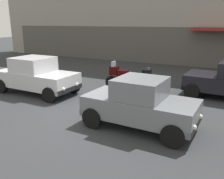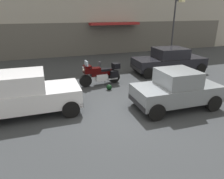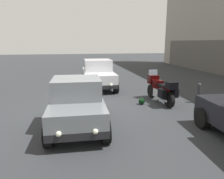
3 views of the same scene
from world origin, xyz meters
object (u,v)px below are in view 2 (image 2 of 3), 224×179
object	(u,v)px
car_wagon_end	(27,94)
bollard_curbside	(100,68)
motorcycle	(101,73)
streetlamp_curbside	(175,24)
car_compact_side	(176,89)
helmet	(109,87)
car_sedan_far	(169,60)

from	to	relation	value
car_wagon_end	bollard_curbside	xyz separation A→B (m)	(3.96, 3.95, -0.33)
motorcycle	streetlamp_curbside	distance (m)	8.16
motorcycle	streetlamp_curbside	world-z (taller)	streetlamp_curbside
motorcycle	car_compact_side	bearing A→B (deg)	113.86
car_wagon_end	streetlamp_curbside	size ratio (longest dim) A/B	0.86
helmet	bollard_curbside	xyz separation A→B (m)	(0.25, 2.53, 0.34)
car_sedan_far	streetlamp_curbside	bearing A→B (deg)	55.54
helmet	bollard_curbside	world-z (taller)	bollard_curbside
helmet	car_sedan_far	bearing A→B (deg)	20.99
motorcycle	car_sedan_far	xyz separation A→B (m)	(4.75, 0.86, 0.16)
car_compact_side	bollard_curbside	world-z (taller)	car_compact_side
helmet	streetlamp_curbside	size ratio (longest dim) A/B	0.06
motorcycle	helmet	distance (m)	1.03
car_compact_side	helmet	bearing A→B (deg)	125.56
car_sedan_far	bollard_curbside	world-z (taller)	car_sedan_far
streetlamp_curbside	bollard_curbside	distance (m)	7.24
car_wagon_end	motorcycle	bearing A→B (deg)	34.03
car_compact_side	streetlamp_curbside	size ratio (longest dim) A/B	0.78
bollard_curbside	motorcycle	bearing A→B (deg)	-103.69
car_compact_side	motorcycle	bearing A→B (deg)	120.39
helmet	bollard_curbside	bearing A→B (deg)	84.43
car_wagon_end	streetlamp_curbside	world-z (taller)	streetlamp_curbside
motorcycle	car_sedan_far	bearing A→B (deg)	-174.49
car_compact_side	bollard_curbside	bearing A→B (deg)	108.69
helmet	streetlamp_curbside	distance (m)	8.62
car_wagon_end	bollard_curbside	size ratio (longest dim) A/B	4.35
car_wagon_end	car_compact_side	bearing A→B (deg)	-12.76
car_wagon_end	bollard_curbside	distance (m)	5.60
motorcycle	car_wagon_end	distance (m)	4.26
motorcycle	car_compact_side	distance (m)	4.20
car_sedan_far	bollard_curbside	xyz separation A→B (m)	(-4.36, 0.76, -0.31)
car_compact_side	streetlamp_curbside	bearing A→B (deg)	57.98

